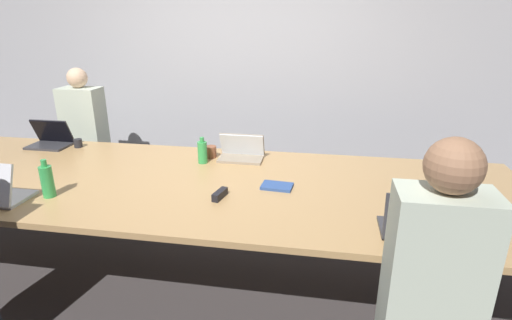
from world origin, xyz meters
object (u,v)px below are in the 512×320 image
Objects in this scene: cup_far_center at (211,152)px; bottle_near_left at (47,181)px; person_far_left at (86,140)px; laptop_far_center at (241,152)px; laptop_near_right at (413,224)px; laptop_far_left at (51,138)px; bottle_far_center at (202,152)px; cup_far_left at (78,143)px; person_near_right at (430,300)px; stapler at (220,194)px.

bottle_near_left is at bearing -131.59° from cup_far_center.
person_far_left is at bearing 160.14° from cup_far_center.
laptop_far_center is 0.26m from cup_far_center.
bottle_near_left is at bearing -3.47° from laptop_near_right.
laptop_far_left is at bearing 177.81° from cup_far_center.
laptop_near_right is at bearing -32.80° from bottle_far_center.
cup_far_center reaches higher than cup_far_left.
bottle_far_center is 1.98m from person_near_right.
bottle_far_center reaches higher than cup_far_left.
bottle_far_center is at bearing -9.39° from cup_far_left.
bottle_near_left is 2.31m from person_near_right.
laptop_far_left is at bearing -27.92° from person_near_right.
person_near_right reaches higher than laptop_near_right.
bottle_near_left is 0.79× the size of laptop_near_right.
cup_far_center is 1.25m from cup_far_left.
bottle_near_left is at bearing -139.37° from laptop_far_center.
laptop_far_left is (-1.51, 0.06, 0.02)m from cup_far_center.
person_near_right is (2.89, -2.03, 0.02)m from person_far_left.
cup_far_center is at bearing -2.79° from cup_far_left.
bottle_far_center is at bearing -153.56° from laptop_far_center.
cup_far_center is at bearing -179.73° from laptop_far_center.
laptop_far_center is 1.43m from bottle_near_left.
cup_far_left is (-1.25, 0.06, -0.01)m from cup_far_center.
laptop_near_right is at bearing -88.77° from person_near_right.
laptop_far_center is at bearing -17.04° from person_far_left.
person_near_right is at bearing -46.58° from cup_far_center.
person_near_right is (2.66, -1.55, -0.10)m from cup_far_left.
person_far_left is at bearing 155.05° from bottle_far_center.
bottle_far_center is 0.15× the size of person_near_right.
laptop_far_left is at bearing 167.80° from stapler.
laptop_far_left is 3.31m from person_near_right.
laptop_near_right reaches higher than cup_far_center.
cup_far_center is at bearing -46.58° from person_near_right.
laptop_far_left reaches higher than laptop_far_center.
stapler is at bearing -70.07° from cup_far_center.
stapler is at bearing -14.90° from laptop_near_right.
laptop_near_right reaches higher than laptop_far_left.
person_far_left is 4.39× the size of laptop_near_right.
bottle_near_left reaches higher than cup_far_left.
laptop_far_center is at bearing -1.83° from laptop_far_left.
laptop_near_right is at bearing -37.15° from cup_far_center.
laptop_far_center is 1.89m from person_near_right.
laptop_near_right reaches higher than cup_far_left.
laptop_far_center is 3.85× the size of cup_far_center.
person_near_right reaches higher than cup_far_center.
laptop_far_left is 0.25× the size of person_near_right.
cup_far_left is (-1.51, 0.06, -0.03)m from laptop_far_center.
laptop_far_left reaches higher than cup_far_center.
bottle_far_center is 1.61m from person_far_left.
person_near_right is at bearing -20.27° from stapler.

